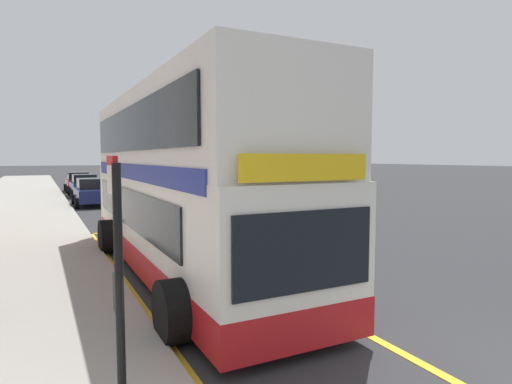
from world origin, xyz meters
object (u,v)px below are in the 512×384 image
parked_car_navy_ahead (84,186)px  parked_car_white_far (139,175)px  double_decker_bus (182,189)px  parked_car_maroon_kerbside (78,182)px  bus_stop_sign (118,266)px  parked_car_navy_distant (92,192)px

parked_car_navy_ahead → parked_car_white_far: bearing=67.7°
double_decker_bus → parked_car_maroon_kerbside: 28.14m
bus_stop_sign → parked_car_navy_ahead: bearing=85.5°
double_decker_bus → parked_car_navy_distant: bearing=91.2°
double_decker_bus → bus_stop_sign: bearing=-113.2°
double_decker_bus → parked_car_white_far: double_decker_bus is taller
double_decker_bus → parked_car_navy_distant: size_ratio=2.62×
double_decker_bus → parked_car_maroon_kerbside: bearing=90.4°
parked_car_maroon_kerbside → parked_car_white_far: bearing=56.3°
parked_car_maroon_kerbside → parked_car_navy_ahead: bearing=-91.6°
double_decker_bus → bus_stop_sign: 6.24m
bus_stop_sign → parked_car_navy_distant: bearing=84.6°
bus_stop_sign → double_decker_bus: bearing=66.8°
parked_car_navy_ahead → parked_car_white_far: 18.64m
parked_car_navy_ahead → parked_car_navy_distant: bearing=-90.1°
double_decker_bus → parked_car_navy_ahead: (-0.17, 23.20, -1.26)m
parked_car_navy_distant → parked_car_maroon_kerbside: 11.49m
bus_stop_sign → parked_car_navy_ahead: (2.27, 28.93, -0.94)m
double_decker_bus → parked_car_navy_ahead: double_decker_bus is taller
parked_car_navy_ahead → parked_car_navy_distant: (-0.17, -6.58, 0.00)m
double_decker_bus → parked_car_navy_ahead: bearing=90.4°
double_decker_bus → parked_car_navy_ahead: size_ratio=2.62×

